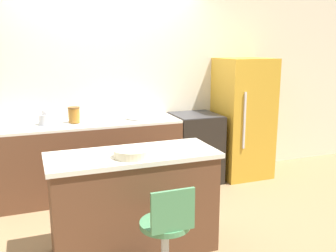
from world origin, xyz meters
The scene contains 11 objects.
ground_plane centered at (0.00, 0.00, 0.00)m, with size 14.00×14.00×0.00m, color #8E704C.
wall_back centered at (0.00, 0.65, 1.30)m, with size 8.00×0.06×2.60m.
back_counter centered at (-0.34, 0.32, 0.45)m, with size 2.25×0.60×0.91m.
kitchen_island centered at (-0.15, -1.11, 0.45)m, with size 1.45×0.59×0.90m.
oven_range centered at (1.10, 0.32, 0.45)m, with size 0.60×0.61×0.91m.
refrigerator centered at (1.80, 0.29, 0.81)m, with size 0.68×0.67×1.63m.
stool_chair centered at (-0.08, -1.73, 0.40)m, with size 0.37×0.37×0.84m.
kettle centered at (-0.77, 0.33, 0.98)m, with size 0.17×0.17×0.19m.
mixing_bowl centered at (0.28, 0.33, 0.95)m, with size 0.23×0.23×0.08m.
canister_jar centered at (-0.46, 0.33, 1.00)m, with size 0.14×0.14×0.18m.
fruit_bowl centered at (-0.19, -1.22, 0.93)m, with size 0.30×0.30×0.07m.
Camera 1 is at (-0.95, -4.07, 1.80)m, focal length 40.00 mm.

